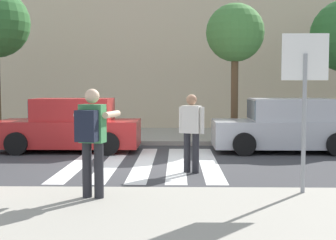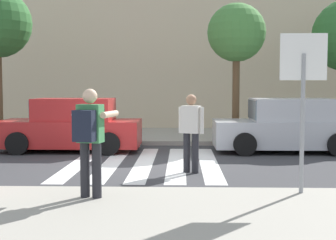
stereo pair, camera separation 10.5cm
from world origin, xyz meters
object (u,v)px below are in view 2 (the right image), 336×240
object	(u,v)px
pedestrian_crossing	(191,129)
parked_car_red	(71,126)
street_tree_center	(236,34)
stop_sign	(303,77)
photographer_with_backpack	(90,133)
parked_car_silver	(287,127)

from	to	relation	value
pedestrian_crossing	parked_car_red	distance (m)	4.84
street_tree_center	pedestrian_crossing	bearing A→B (deg)	-106.53
stop_sign	photographer_with_backpack	size ratio (longest dim) A/B	1.52
photographer_with_backpack	pedestrian_crossing	size ratio (longest dim) A/B	1.00
photographer_with_backpack	pedestrian_crossing	bearing A→B (deg)	60.63
pedestrian_crossing	parked_car_silver	world-z (taller)	pedestrian_crossing
stop_sign	parked_car_red	size ratio (longest dim) A/B	0.64
parked_car_red	parked_car_silver	world-z (taller)	same
photographer_with_backpack	parked_car_red	world-z (taller)	photographer_with_backpack
parked_car_silver	street_tree_center	xyz separation A→B (m)	(-1.25, 1.96, 2.89)
stop_sign	pedestrian_crossing	xyz separation A→B (m)	(-1.77, 2.47, -1.08)
pedestrian_crossing	parked_car_red	size ratio (longest dim) A/B	0.42
stop_sign	pedestrian_crossing	bearing A→B (deg)	125.65
stop_sign	parked_car_silver	distance (m)	6.10
stop_sign	street_tree_center	distance (m)	7.98
photographer_with_backpack	parked_car_red	xyz separation A→B (m)	(-1.79, 6.32, -0.44)
parked_car_silver	street_tree_center	distance (m)	3.71
parked_car_silver	parked_car_red	bearing A→B (deg)	180.00
pedestrian_crossing	parked_car_red	world-z (taller)	pedestrian_crossing
photographer_with_backpack	street_tree_center	size ratio (longest dim) A/B	0.39
pedestrian_crossing	photographer_with_backpack	bearing A→B (deg)	-119.37
pedestrian_crossing	stop_sign	bearing A→B (deg)	-54.35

